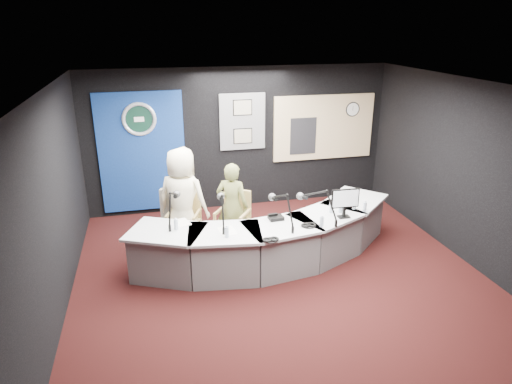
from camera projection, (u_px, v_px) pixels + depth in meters
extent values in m
plane|color=black|center=(282.00, 278.00, 6.79)|extent=(6.00, 6.00, 0.00)
cube|color=silver|center=(286.00, 88.00, 5.81)|extent=(6.00, 6.00, 0.02)
cube|color=black|center=(240.00, 139.00, 9.03)|extent=(6.00, 0.02, 2.80)
cube|color=black|center=(394.00, 320.00, 3.57)|extent=(6.00, 0.02, 2.80)
cube|color=black|center=(52.00, 210.00, 5.64)|extent=(0.02, 6.00, 2.80)
cube|color=black|center=(472.00, 174.00, 6.96)|extent=(0.02, 6.00, 2.80)
cube|color=navy|center=(142.00, 153.00, 8.64)|extent=(1.60, 0.05, 2.30)
torus|color=silver|center=(139.00, 119.00, 8.37)|extent=(0.63, 0.07, 0.63)
cylinder|color=black|center=(139.00, 119.00, 8.38)|extent=(0.48, 0.01, 0.48)
cube|color=slate|center=(242.00, 122.00, 8.89)|extent=(0.90, 0.04, 1.10)
cube|color=gray|center=(243.00, 108.00, 8.76)|extent=(0.34, 0.02, 0.27)
cube|color=gray|center=(243.00, 136.00, 8.96)|extent=(0.34, 0.02, 0.27)
cube|color=#D2B383|center=(324.00, 127.00, 9.33)|extent=(2.12, 0.06, 1.32)
cube|color=#FFE0A1|center=(324.00, 127.00, 9.32)|extent=(2.00, 0.02, 1.20)
cube|color=black|center=(303.00, 136.00, 9.26)|extent=(0.55, 0.02, 0.75)
cylinder|color=white|center=(353.00, 109.00, 9.31)|extent=(0.28, 0.01, 0.28)
cube|color=gray|center=(176.00, 209.00, 7.69)|extent=(0.50, 0.28, 0.70)
imported|color=#FFF3CB|center=(183.00, 200.00, 7.41)|extent=(1.01, 0.90, 1.74)
imported|color=olive|center=(232.00, 206.00, 7.50)|extent=(0.64, 0.57, 1.48)
cube|color=black|center=(345.00, 198.00, 6.93)|extent=(0.42, 0.04, 0.28)
cube|color=black|center=(276.00, 218.00, 6.96)|extent=(0.23, 0.19, 0.05)
torus|color=black|center=(309.00, 225.00, 6.73)|extent=(0.23, 0.23, 0.04)
torus|color=black|center=(271.00, 239.00, 6.29)|extent=(0.20, 0.20, 0.03)
cube|color=white|center=(182.00, 222.00, 6.86)|extent=(0.28, 0.34, 0.00)
cube|color=white|center=(227.00, 231.00, 6.58)|extent=(0.27, 0.35, 0.00)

